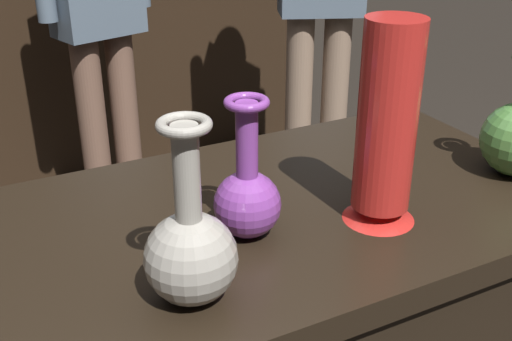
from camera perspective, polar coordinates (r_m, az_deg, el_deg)
name	(u,v)px	position (r m, az deg, el deg)	size (l,w,h in m)	color
back_display_shelf	(50,67)	(3.26, -18.03, 8.84)	(2.60, 0.40, 0.99)	black
vase_centerpiece	(247,194)	(1.06, -0.79, -2.15)	(0.12, 0.12, 0.25)	#7A388E
vase_left_accent	(386,129)	(1.09, 11.67, 3.66)	(0.13, 0.13, 0.36)	red
vase_right_accent	(191,249)	(0.90, -5.92, -7.06)	(0.14, 0.14, 0.28)	gray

